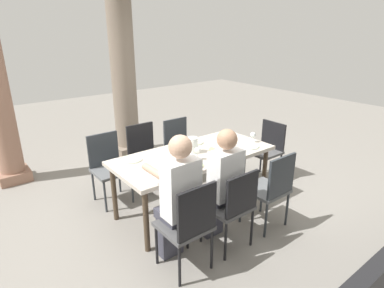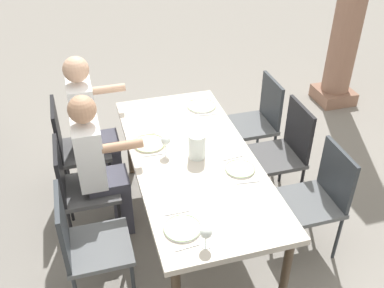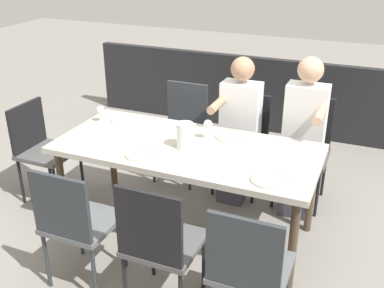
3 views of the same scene
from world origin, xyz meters
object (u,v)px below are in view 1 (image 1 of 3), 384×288
Objects in this scene: chair_mid_north at (145,153)px; plate_3 at (250,146)px; diner_man_white at (177,197)px; stone_column_centre at (123,75)px; diner_woman_green at (221,183)px; plate_0 at (131,160)px; plate_1 at (192,165)px; wine_glass_3 at (253,135)px; chair_west_south at (189,223)px; dining_table at (194,158)px; water_pitcher at (192,146)px; chair_mid_south at (232,204)px; chair_east_south at (271,186)px; chair_east_north at (180,145)px; chair_west_north at (108,164)px; plate_2 at (195,142)px; wine_glass_1 at (198,151)px; chair_head_east at (267,147)px.

chair_mid_north is 3.99× the size of plate_3.
diner_man_white is 3.27m from stone_column_centre.
diner_woman_green reaches higher than plate_0.
plate_0 is at bearing 128.74° from plate_1.
diner_woman_green is at bearing -154.85° from plate_3.
chair_mid_north is 6.59× the size of wine_glass_3.
diner_woman_green is at bearing 18.07° from chair_west_south.
wine_glass_3 is at bearing 26.12° from diner_woman_green.
chair_mid_north reaches higher than plate_1.
plate_3 is at bearing -21.12° from dining_table.
stone_column_centre is 12.46× the size of plate_3.
diner_man_white is at bearing -136.17° from water_pitcher.
chair_mid_south is (-0.00, -1.75, -0.01)m from chair_mid_north.
wine_glass_3 reaches higher than plate_0.
diner_woman_green is (-0.61, 0.18, 0.16)m from chair_east_south.
diner_man_white is at bearing -137.46° from dining_table.
chair_east_north is (0.42, 0.87, -0.17)m from dining_table.
chair_mid_north is at bearing 90.11° from diner_woman_green.
chair_mid_south is at bearing -146.32° from plate_3.
chair_west_north is at bearing 109.80° from diner_woman_green.
dining_table is 9.11× the size of plate_2.
water_pitcher is at bearing -48.41° from chair_west_north.
diner_man_white reaches higher than water_pitcher.
diner_man_white reaches higher than plate_0.
dining_table is at bearing -21.45° from plate_0.
wine_glass_1 is 0.80× the size of water_pitcher.
chair_head_east is at bearing 17.73° from diner_man_white.
plate_2 is at bearing 166.39° from chair_head_east.
chair_west_south is (-0.00, -1.75, 0.02)m from chair_west_north.
chair_west_south is at bearing -157.51° from plate_3.
chair_east_south is 3.93× the size of plate_3.
plate_2 is 1.12× the size of water_pitcher.
stone_column_centre is at bearing 71.22° from diner_man_white.
diner_man_white is (-0.00, 0.18, 0.19)m from chair_west_south.
chair_east_north is at bearing -0.22° from chair_mid_north.
chair_west_north is at bearing 141.84° from plate_3.
chair_west_south is 1.03× the size of chair_east_north.
plate_1 and plate_3 have the same top height.
dining_table is at bearing -115.58° from chair_east_north.
chair_head_east is at bearing -13.61° from plate_2.
chair_mid_south is 1.29m from plate_0.
wine_glass_3 is at bearing -36.06° from plate_2.
stone_column_centre reaches higher than chair_west_south.
diner_woman_green is (-1.61, -0.69, 0.18)m from chair_head_east.
chair_east_south is at bearing -16.72° from diner_woman_green.
chair_head_east is at bearing 41.23° from chair_east_south.
diner_woman_green is 5.06× the size of plate_1.
chair_west_north is 2.00m from stone_column_centre.
chair_head_east is 5.61× the size of wine_glass_1.
wine_glass_1 is (-0.52, 0.69, 0.35)m from chair_east_south.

